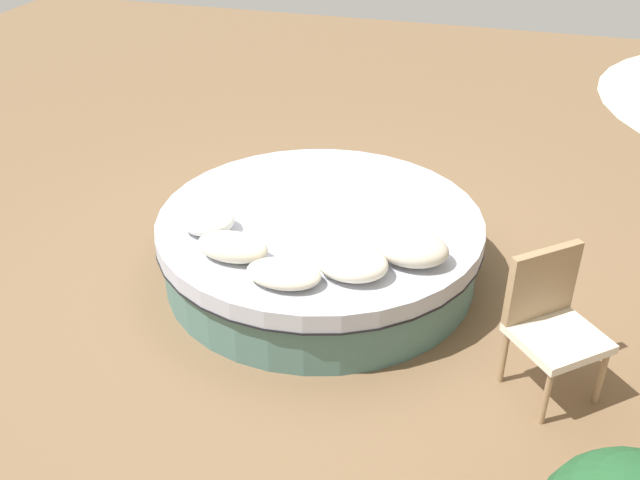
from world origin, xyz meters
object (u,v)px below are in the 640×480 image
(throw_pillow_1, at_px, (232,247))
(throw_pillow_3, at_px, (352,263))
(round_bed, at_px, (320,245))
(throw_pillow_4, at_px, (412,249))
(throw_pillow_0, at_px, (207,220))
(throw_pillow_2, at_px, (284,273))
(patio_chair, at_px, (550,315))

(throw_pillow_1, height_order, throw_pillow_3, same)
(round_bed, bearing_deg, throw_pillow_4, -28.49)
(throw_pillow_0, xyz_separation_m, throw_pillow_3, (1.19, -0.27, 0.01))
(throw_pillow_0, distance_m, throw_pillow_3, 1.23)
(throw_pillow_0, height_order, throw_pillow_3, throw_pillow_3)
(throw_pillow_0, relative_size, throw_pillow_2, 0.79)
(throw_pillow_1, xyz_separation_m, throw_pillow_4, (1.22, 0.33, 0.01))
(throw_pillow_0, relative_size, throw_pillow_4, 0.78)
(round_bed, bearing_deg, throw_pillow_1, -119.07)
(round_bed, distance_m, throw_pillow_0, 0.95)
(round_bed, relative_size, patio_chair, 2.64)
(round_bed, height_order, patio_chair, patio_chair)
(throw_pillow_3, distance_m, patio_chair, 1.33)
(throw_pillow_3, height_order, patio_chair, patio_chair)
(round_bed, height_order, throw_pillow_4, throw_pillow_4)
(throw_pillow_0, xyz_separation_m, throw_pillow_2, (0.77, -0.49, -0.02))
(round_bed, distance_m, throw_pillow_3, 0.92)
(throw_pillow_4, bearing_deg, patio_chair, -22.24)
(round_bed, xyz_separation_m, throw_pillow_1, (-0.42, -0.76, 0.36))
(patio_chair, bearing_deg, round_bed, -66.26)
(throw_pillow_1, distance_m, throw_pillow_2, 0.48)
(round_bed, bearing_deg, throw_pillow_2, -88.88)
(throw_pillow_2, distance_m, patio_chair, 1.75)
(throw_pillow_0, bearing_deg, round_bed, 30.73)
(throw_pillow_0, xyz_separation_m, throw_pillow_4, (1.55, 0.01, 0.01))
(throw_pillow_2, xyz_separation_m, patio_chair, (1.74, 0.11, -0.05))
(throw_pillow_3, bearing_deg, throw_pillow_4, 38.83)
(throw_pillow_0, bearing_deg, throw_pillow_4, 0.54)
(throw_pillow_1, xyz_separation_m, patio_chair, (2.18, -0.07, -0.08))
(round_bed, height_order, throw_pillow_0, throw_pillow_0)
(throw_pillow_0, distance_m, throw_pillow_2, 0.91)
(throw_pillow_4, bearing_deg, throw_pillow_2, -147.29)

